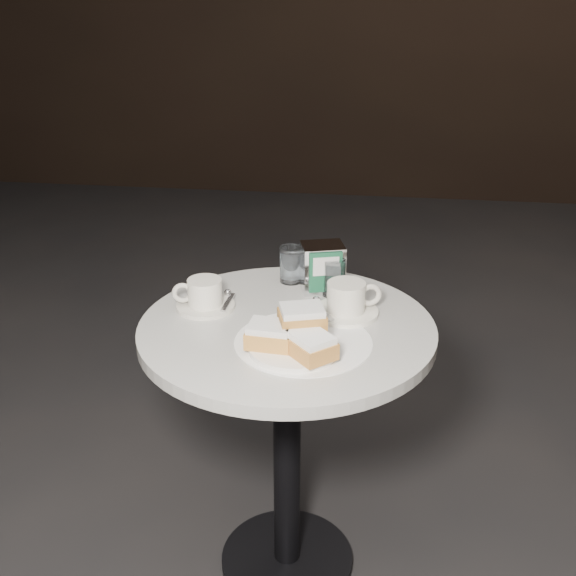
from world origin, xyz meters
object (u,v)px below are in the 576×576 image
Objects in this scene: cafe_table at (287,396)px; napkin_dispenser at (322,267)px; beignet_plate at (294,338)px; water_glass_left at (291,265)px; coffee_cup_left at (204,296)px; water_glass_right at (334,277)px; coffee_cup_right at (347,301)px.

napkin_dispenser is at bearing 73.05° from cafe_table.
beignet_plate is 0.38m from water_glass_left.
beignet_plate is at bearing -50.59° from coffee_cup_left.
cafe_table is at bearing -117.25° from water_glass_right.
coffee_cup_right is at bearing -78.67° from napkin_dispenser.
beignet_plate is 2.67× the size of water_glass_right.
water_glass_left is at bearing 138.04° from napkin_dispenser.
cafe_table is at bearing -123.06° from napkin_dispenser.
water_glass_left is at bearing 113.89° from coffee_cup_right.
coffee_cup_right is 2.04× the size of water_glass_right.
napkin_dispenser reaches higher than coffee_cup_right.
coffee_cup_right reaches higher than coffee_cup_left.
beignet_plate is at bearing -111.31° from napkin_dispenser.
beignet_plate is 0.34m from napkin_dispenser.
water_glass_right is (0.12, -0.07, 0.00)m from water_glass_left.
beignet_plate reaches higher than cafe_table.
beignet_plate and water_glass_right have the same top height.
water_glass_right reaches higher than cafe_table.
beignet_plate is at bearing -75.65° from cafe_table.
coffee_cup_left is at bearing 141.97° from beignet_plate.
coffee_cup_right is 0.24m from water_glass_left.
coffee_cup_left is 0.27m from water_glass_left.
napkin_dispenser reaches higher than coffee_cup_left.
water_glass_left is at bearing 95.10° from cafe_table.
water_glass_left is 1.00× the size of water_glass_right.
beignet_plate is 1.51× the size of coffee_cup_left.
water_glass_left is at bearing 98.29° from beignet_plate.
beignet_plate is at bearing -134.23° from coffee_cup_right.
coffee_cup_left is (-0.25, 0.19, -0.00)m from beignet_plate.
cafe_table is 7.64× the size of water_glass_right.
coffee_cup_right is (0.35, 0.01, 0.00)m from coffee_cup_left.
coffee_cup_right is at bearing -10.87° from coffee_cup_left.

